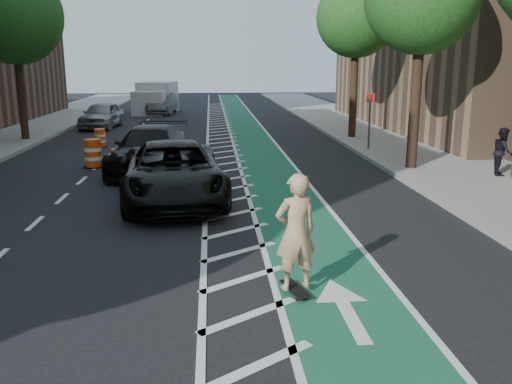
{
  "coord_description": "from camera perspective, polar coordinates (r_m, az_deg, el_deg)",
  "views": [
    {
      "loc": [
        0.99,
        -10.23,
        3.69
      ],
      "look_at": [
        1.88,
        0.57,
        1.1
      ],
      "focal_mm": 38.0,
      "sensor_mm": 36.0,
      "label": 1
    }
  ],
  "objects": [
    {
      "name": "buffer_strip",
      "position": [
        20.56,
        -3.24,
        3.09
      ],
      "size": [
        1.4,
        90.0,
        0.01
      ],
      "primitive_type": "cube",
      "color": "silver",
      "rests_on": "ground"
    },
    {
      "name": "sign_post",
      "position": [
        23.31,
        11.87,
        7.39
      ],
      "size": [
        0.35,
        0.08,
        2.47
      ],
      "color": "#4C4C4C",
      "rests_on": "ground"
    },
    {
      "name": "bike_lane",
      "position": [
        20.66,
        0.93,
        3.16
      ],
      "size": [
        2.0,
        90.0,
        0.01
      ],
      "primitive_type": "cube",
      "color": "#1B6146",
      "rests_on": "ground"
    },
    {
      "name": "pedestrian",
      "position": [
        19.18,
        24.53,
        3.91
      ],
      "size": [
        0.82,
        0.91,
        1.53
      ],
      "primitive_type": "imported",
      "rotation": [
        0.0,
        0.0,
        1.18
      ],
      "color": "black",
      "rests_on": "sidewalk_right"
    },
    {
      "name": "sidewalk_right",
      "position": [
        22.24,
        17.87,
        3.43
      ],
      "size": [
        5.0,
        90.0,
        0.15
      ],
      "primitive_type": "cube",
      "color": "gray",
      "rests_on": "ground"
    },
    {
      "name": "car_silver",
      "position": [
        32.94,
        -15.92,
        7.81
      ],
      "size": [
        2.25,
        4.58,
        1.5
      ],
      "primitive_type": "imported",
      "rotation": [
        0.0,
        0.0,
        -0.11
      ],
      "color": "#96979B",
      "rests_on": "ground"
    },
    {
      "name": "skateboarder",
      "position": [
        8.67,
        4.19,
        -4.22
      ],
      "size": [
        0.79,
        0.62,
        1.91
      ],
      "primitive_type": "imported",
      "rotation": [
        0.0,
        0.0,
        3.4
      ],
      "color": "tan",
      "rests_on": "skateboard"
    },
    {
      "name": "skateboard",
      "position": [
        9.02,
        4.09,
        -10.14
      ],
      "size": [
        0.42,
        0.82,
        0.11
      ],
      "rotation": [
        0.0,
        0.0,
        0.26
      ],
      "color": "black",
      "rests_on": "ground"
    },
    {
      "name": "tree_r_d",
      "position": [
        27.2,
        10.49,
        17.61
      ],
      "size": [
        4.2,
        4.2,
        7.9
      ],
      "color": "#382619",
      "rests_on": "ground"
    },
    {
      "name": "barrel_b",
      "position": [
        20.43,
        -16.76,
        3.84
      ],
      "size": [
        0.75,
        0.75,
        1.03
      ],
      "color": "#DB490B",
      "rests_on": "ground"
    },
    {
      "name": "car_grey",
      "position": [
        41.12,
        -9.83,
        9.18
      ],
      "size": [
        2.02,
        4.84,
        1.56
      ],
      "primitive_type": "imported",
      "rotation": [
        0.0,
        0.0,
        -0.08
      ],
      "color": "#515255",
      "rests_on": "ground"
    },
    {
      "name": "box_truck",
      "position": [
        42.15,
        -10.51,
        9.61
      ],
      "size": [
        3.08,
        5.72,
        2.27
      ],
      "rotation": [
        0.0,
        0.0,
        -0.13
      ],
      "color": "silver",
      "rests_on": "ground"
    },
    {
      "name": "barrel_c",
      "position": [
        25.44,
        -16.08,
        5.44
      ],
      "size": [
        0.6,
        0.6,
        0.81
      ],
      "color": "#FF4B0D",
      "rests_on": "ground"
    },
    {
      "name": "suv_far",
      "position": [
        19.21,
        -11.06,
        4.45
      ],
      "size": [
        2.81,
        5.55,
        1.55
      ],
      "primitive_type": "imported",
      "rotation": [
        0.0,
        0.0,
        -0.12
      ],
      "color": "black",
      "rests_on": "ground"
    },
    {
      "name": "tree_l_d",
      "position": [
        27.77,
        -24.47,
        16.59
      ],
      "size": [
        4.2,
        4.2,
        7.9
      ],
      "color": "#382619",
      "rests_on": "ground"
    },
    {
      "name": "barrel_a",
      "position": [
        19.17,
        -14.26,
        3.12
      ],
      "size": [
        0.61,
        0.61,
        0.83
      ],
      "color": "#F65F0C",
      "rests_on": "ground"
    },
    {
      "name": "suv_near",
      "position": [
        14.92,
        -8.7,
        2.11
      ],
      "size": [
        3.22,
        5.98,
        1.6
      ],
      "primitive_type": "imported",
      "rotation": [
        0.0,
        0.0,
        0.1
      ],
      "color": "black",
      "rests_on": "ground"
    },
    {
      "name": "ground",
      "position": [
        10.91,
        -9.71,
        -6.51
      ],
      "size": [
        120.0,
        120.0,
        0.0
      ],
      "primitive_type": "plane",
      "color": "black",
      "rests_on": "ground"
    },
    {
      "name": "curb_right",
      "position": [
        21.42,
        11.79,
        3.45
      ],
      "size": [
        0.12,
        90.0,
        0.16
      ],
      "primitive_type": "cube",
      "color": "gray",
      "rests_on": "ground"
    }
  ]
}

